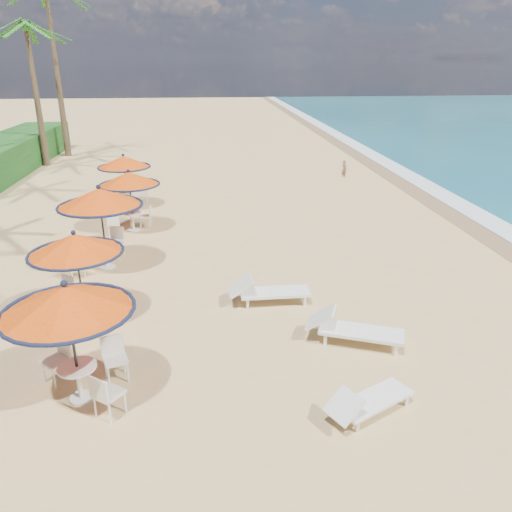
{
  "coord_description": "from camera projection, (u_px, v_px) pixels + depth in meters",
  "views": [
    {
      "loc": [
        -1.96,
        -7.86,
        6.12
      ],
      "look_at": [
        -0.73,
        4.47,
        1.2
      ],
      "focal_mm": 35.0,
      "sensor_mm": 36.0,
      "label": 1
    }
  ],
  "objects": [
    {
      "name": "lounger_near",
      "position": [
        367.0,
        401.0,
        9.09
      ],
      "size": [
        1.86,
        1.36,
        0.65
      ],
      "rotation": [
        0.0,
        0.0,
        0.49
      ],
      "color": "white",
      "rests_on": "ground"
    },
    {
      "name": "station_2",
      "position": [
        99.0,
        205.0,
        14.96
      ],
      "size": [
        2.54,
        2.54,
        2.65
      ],
      "color": "black",
      "rests_on": "ground"
    },
    {
      "name": "station_4",
      "position": [
        126.0,
        168.0,
        21.45
      ],
      "size": [
        2.26,
        2.32,
        2.36
      ],
      "color": "black",
      "rests_on": "ground"
    },
    {
      "name": "station_0",
      "position": [
        71.0,
        313.0,
        9.01
      ],
      "size": [
        2.4,
        2.4,
        2.51
      ],
      "color": "black",
      "rests_on": "ground"
    },
    {
      "name": "lounger_mid",
      "position": [
        351.0,
        328.0,
        11.41
      ],
      "size": [
        2.31,
        1.47,
        0.79
      ],
      "rotation": [
        0.0,
        0.0,
        -0.38
      ],
      "color": "white",
      "rests_on": "ground"
    },
    {
      "name": "station_3",
      "position": [
        129.0,
        186.0,
        18.49
      ],
      "size": [
        2.25,
        2.25,
        2.35
      ],
      "color": "black",
      "rests_on": "ground"
    },
    {
      "name": "foam_strip",
      "position": [
        493.0,
        224.0,
        19.82
      ],
      "size": [
        1.2,
        140.0,
        0.04
      ],
      "primitive_type": "cube",
      "color": "white",
      "rests_on": "ground"
    },
    {
      "name": "wetsand_band",
      "position": [
        471.0,
        224.0,
        19.74
      ],
      "size": [
        1.4,
        140.0,
        0.02
      ],
      "primitive_type": "cube",
      "color": "olive",
      "rests_on": "ground"
    },
    {
      "name": "palm_6",
      "position": [
        27.0,
        35.0,
        27.98
      ],
      "size": [
        5.0,
        5.0,
        8.07
      ],
      "color": "brown",
      "rests_on": "ground"
    },
    {
      "name": "person",
      "position": [
        344.0,
        168.0,
        27.45
      ],
      "size": [
        0.36,
        0.43,
        0.99
      ],
      "primitive_type": "imported",
      "rotation": [
        0.0,
        0.0,
        2.0
      ],
      "color": "brown",
      "rests_on": "ground"
    },
    {
      "name": "ground",
      "position": [
        316.0,
        396.0,
        9.71
      ],
      "size": [
        160.0,
        160.0,
        0.0
      ],
      "primitive_type": "plane",
      "color": "tan",
      "rests_on": "ground"
    },
    {
      "name": "station_1",
      "position": [
        75.0,
        255.0,
        11.95
      ],
      "size": [
        2.26,
        2.26,
        2.36
      ],
      "color": "black",
      "rests_on": "ground"
    },
    {
      "name": "palm_7",
      "position": [
        47.0,
        0.0,
        30.19
      ],
      "size": [
        5.0,
        5.0,
        10.26
      ],
      "color": "brown",
      "rests_on": "ground"
    },
    {
      "name": "lounger_far",
      "position": [
        267.0,
        291.0,
        13.28
      ],
      "size": [
        2.17,
        0.69,
        0.77
      ],
      "rotation": [
        0.0,
        0.0,
        0.01
      ],
      "color": "white",
      "rests_on": "ground"
    }
  ]
}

